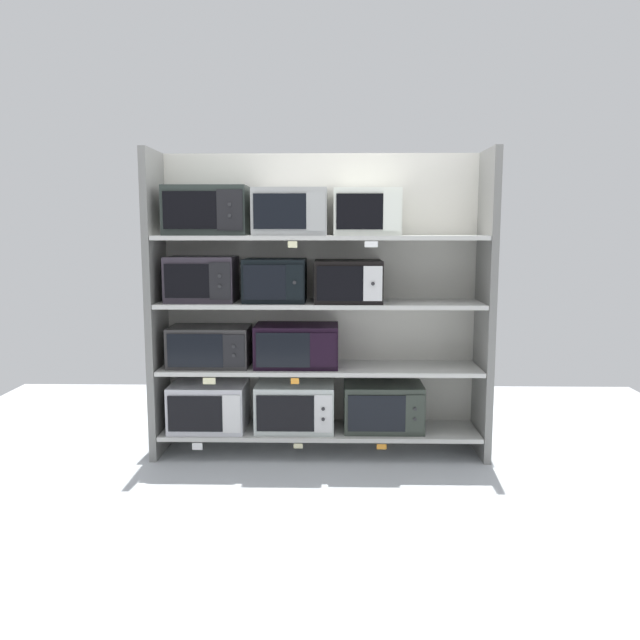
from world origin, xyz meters
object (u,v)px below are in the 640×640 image
object	(u,v)px
microwave_1	(295,406)
microwave_3	(210,346)
microwave_10	(366,212)
microwave_9	(291,212)
microwave_8	(207,211)
microwave_6	(275,280)
microwave_5	(202,279)
microwave_4	(297,346)
microwave_0	(209,406)
microwave_2	(383,407)
microwave_7	(348,281)

from	to	relation	value
microwave_1	microwave_3	size ratio (longest dim) A/B	0.98
microwave_3	microwave_10	world-z (taller)	microwave_10
microwave_9	microwave_8	bearing A→B (deg)	-179.99
microwave_6	microwave_8	world-z (taller)	microwave_8
microwave_5	microwave_6	distance (m)	0.51
microwave_1	microwave_5	distance (m)	1.11
microwave_8	microwave_4	bearing A→B (deg)	-0.02
microwave_1	microwave_0	bearing A→B (deg)	179.99
microwave_3	microwave_8	bearing A→B (deg)	14.75
microwave_0	microwave_3	world-z (taller)	microwave_3
microwave_3	microwave_10	size ratio (longest dim) A/B	1.25
microwave_4	microwave_1	bearing A→B (deg)	179.65
microwave_0	microwave_10	size ratio (longest dim) A/B	1.18
microwave_9	microwave_10	distance (m)	0.52
microwave_8	microwave_6	bearing A→B (deg)	-0.02
microwave_2	microwave_3	xyz separation A→B (m)	(-1.23, -0.00, 0.43)
microwave_1	microwave_9	xyz separation A→B (m)	(-0.02, 0.00, 1.36)
microwave_8	microwave_10	world-z (taller)	microwave_8
microwave_4	microwave_10	size ratio (longest dim) A/B	1.29
microwave_0	microwave_10	bearing A→B (deg)	0.00
microwave_1	microwave_6	distance (m)	0.91
microwave_7	microwave_9	xyz separation A→B (m)	(-0.39, 0.00, 0.47)
microwave_5	microwave_4	bearing A→B (deg)	-0.02
microwave_3	microwave_9	xyz separation A→B (m)	(0.58, 0.00, 0.93)
microwave_10	microwave_0	bearing A→B (deg)	-180.00
microwave_0	microwave_2	xyz separation A→B (m)	(1.24, -0.00, -0.00)
microwave_0	microwave_7	bearing A→B (deg)	-0.01
microwave_0	microwave_8	size ratio (longest dim) A/B	0.94
microwave_6	microwave_10	xyz separation A→B (m)	(0.63, 0.00, 0.46)
microwave_2	microwave_3	world-z (taller)	microwave_3
microwave_1	microwave_10	bearing A→B (deg)	0.02
microwave_2	microwave_5	world-z (taller)	microwave_5
microwave_2	microwave_10	distance (m)	1.37
microwave_7	microwave_10	xyz separation A→B (m)	(0.12, 0.00, 0.47)
microwave_1	microwave_4	world-z (taller)	microwave_4
microwave_4	microwave_9	bearing A→B (deg)	179.58
microwave_2	microwave_6	world-z (taller)	microwave_6
microwave_0	microwave_4	bearing A→B (deg)	-0.01
microwave_7	microwave_4	bearing A→B (deg)	180.00
microwave_3	microwave_6	size ratio (longest dim) A/B	1.32
microwave_8	microwave_10	xyz separation A→B (m)	(1.09, 0.00, -0.01)
microwave_2	microwave_6	distance (m)	1.18
microwave_1	microwave_3	distance (m)	0.74
microwave_0	microwave_1	bearing A→B (deg)	-0.01
microwave_0	microwave_9	xyz separation A→B (m)	(0.59, 0.00, 1.36)
microwave_6	microwave_5	bearing A→B (deg)	179.98
microwave_3	microwave_4	size ratio (longest dim) A/B	0.97
microwave_9	microwave_4	bearing A→B (deg)	-0.42
microwave_4	microwave_5	bearing A→B (deg)	179.98
microwave_1	microwave_5	world-z (taller)	microwave_5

